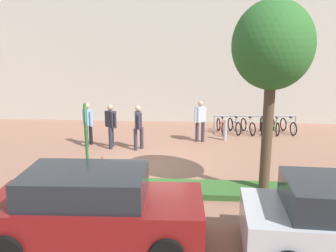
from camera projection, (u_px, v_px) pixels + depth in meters
ground_plane at (149, 164)px, 12.15m from camera, size 60.00×60.00×0.00m
building_facade at (166, 24)px, 18.32m from camera, size 28.00×1.20×10.00m
planter_strip at (158, 188)px, 9.94m from camera, size 7.00×1.10×0.16m
tree_sidewalk at (273, 48)px, 8.91m from camera, size 2.04×2.04×5.09m
parking_sign_post at (86, 134)px, 9.74m from camera, size 0.13×0.35×2.44m
bike_at_sign at (90, 176)px, 10.10m from camera, size 1.58×0.69×0.86m
bike_rack_cluster at (255, 126)px, 16.34m from camera, size 3.75×1.79×0.83m
bollard_steel at (225, 130)px, 15.08m from camera, size 0.16×0.16×0.90m
person_suited_dark at (138, 125)px, 13.67m from camera, size 0.34×0.60×1.72m
person_suited_navy at (111, 123)px, 13.86m from camera, size 0.52×0.45×1.72m
person_shirt_white at (200, 119)px, 14.77m from camera, size 0.49×0.44×1.72m
person_casual_tan at (88, 122)px, 14.20m from camera, size 0.45×0.47×1.72m
car_maroon_wagon at (94, 208)px, 7.23m from camera, size 4.36×2.15×1.54m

